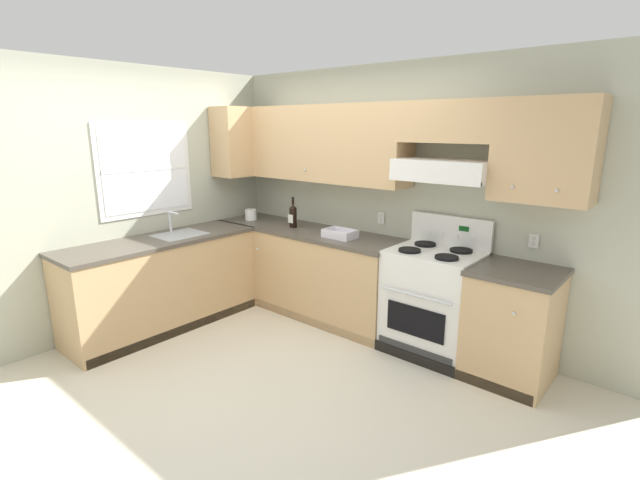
# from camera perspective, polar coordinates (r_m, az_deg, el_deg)

# --- Properties ---
(ground_plane) EXTENTS (7.04, 7.04, 0.00)m
(ground_plane) POSITION_cam_1_polar(r_m,az_deg,el_deg) (4.07, -9.07, -15.15)
(ground_plane) COLOR beige
(wall_back) EXTENTS (4.68, 0.57, 2.55)m
(wall_back) POSITION_cam_1_polar(r_m,az_deg,el_deg) (4.49, 8.70, 7.54)
(wall_back) COLOR #B7BAA3
(wall_back) RESTS_ON ground_plane
(wall_left) EXTENTS (0.47, 4.00, 2.55)m
(wall_left) POSITION_cam_1_polar(r_m,az_deg,el_deg) (5.05, -19.58, 6.03)
(wall_left) COLOR #B7BAA3
(wall_left) RESTS_ON ground_plane
(counter_back_run) EXTENTS (3.60, 0.65, 0.91)m
(counter_back_run) POSITION_cam_1_polar(r_m,az_deg,el_deg) (4.68, 2.73, -4.97)
(counter_back_run) COLOR tan
(counter_back_run) RESTS_ON ground_plane
(counter_left_run) EXTENTS (0.63, 1.91, 1.13)m
(counter_left_run) POSITION_cam_1_polar(r_m,az_deg,el_deg) (4.83, -18.96, -5.02)
(counter_left_run) COLOR tan
(counter_left_run) RESTS_ON ground_plane
(stove) EXTENTS (0.76, 0.62, 1.20)m
(stove) POSITION_cam_1_polar(r_m,az_deg,el_deg) (4.19, 13.82, -7.35)
(stove) COLOR white
(stove) RESTS_ON ground_plane
(wine_bottle) EXTENTS (0.08, 0.08, 0.33)m
(wine_bottle) POSITION_cam_1_polar(r_m,az_deg,el_deg) (4.93, -3.37, 3.07)
(wine_bottle) COLOR black
(wine_bottle) RESTS_ON counter_back_run
(bowl) EXTENTS (0.32, 0.21, 0.08)m
(bowl) POSITION_cam_1_polar(r_m,az_deg,el_deg) (4.48, 2.51, 0.66)
(bowl) COLOR silver
(bowl) RESTS_ON counter_back_run
(paper_towel_roll) EXTENTS (0.13, 0.13, 0.12)m
(paper_towel_roll) POSITION_cam_1_polar(r_m,az_deg,el_deg) (5.40, -8.61, 3.16)
(paper_towel_roll) COLOR white
(paper_towel_roll) RESTS_ON counter_back_run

